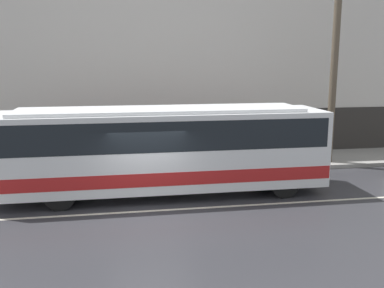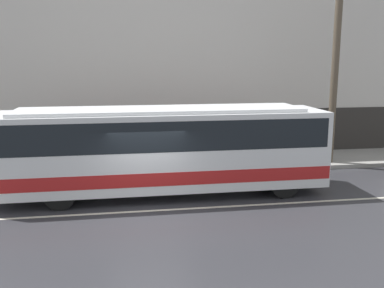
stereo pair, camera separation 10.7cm
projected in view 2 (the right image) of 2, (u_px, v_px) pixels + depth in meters
The scene contains 7 objects.
ground_plane at pixel (149, 211), 13.67m from camera, with size 60.00×60.00×0.00m, color #333338.
sidewalk at pixel (141, 166), 19.05m from camera, with size 60.00×3.15×0.18m.
building_facade at pixel (137, 64), 19.85m from camera, with size 60.00×0.35×9.41m.
lane_stripe at pixel (149, 211), 13.67m from camera, with size 54.00×0.14×0.01m.
transit_bus at pixel (161, 146), 15.08m from camera, with size 11.59×2.58×3.11m.
utility_pole_near at pixel (335, 72), 18.72m from camera, with size 0.32×0.32×8.09m.
pedestrian_waiting at pixel (145, 146), 18.89m from camera, with size 0.36×0.36×1.72m.
Camera 2 is at (-0.74, -13.05, 4.76)m, focal length 40.00 mm.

